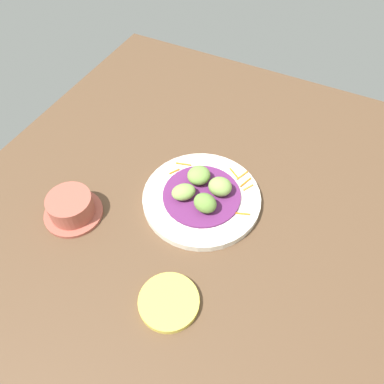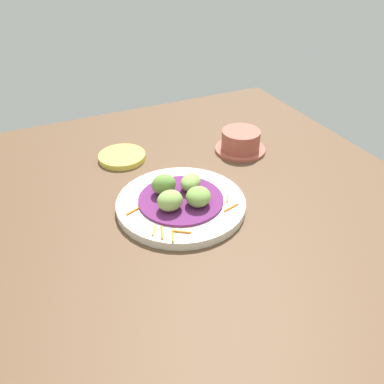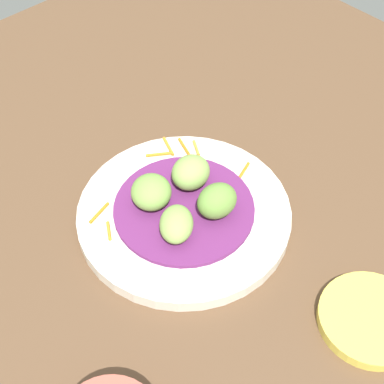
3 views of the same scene
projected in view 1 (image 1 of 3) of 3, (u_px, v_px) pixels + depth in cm
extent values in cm
cube|color=brown|center=(210.00, 202.00, 87.64)|extent=(110.00, 110.00, 2.00)
cylinder|color=silver|center=(202.00, 198.00, 85.97)|extent=(26.90, 26.90, 1.76)
cylinder|color=#60235B|center=(202.00, 195.00, 85.06)|extent=(17.68, 17.68, 0.56)
cylinder|color=orange|center=(246.00, 182.00, 87.54)|extent=(3.59, 1.57, 0.40)
cylinder|color=orange|center=(234.00, 173.00, 89.24)|extent=(2.40, 3.25, 0.40)
cylinder|color=orange|center=(248.00, 187.00, 86.57)|extent=(2.65, 1.73, 0.40)
cylinder|color=orange|center=(174.00, 171.00, 89.65)|extent=(2.55, 1.77, 0.40)
cylinder|color=orange|center=(242.00, 175.00, 88.87)|extent=(3.54, 1.67, 0.40)
cylinder|color=orange|center=(183.00, 164.00, 91.12)|extent=(1.37, 3.66, 0.40)
cylinder|color=orange|center=(241.00, 214.00, 82.00)|extent=(1.66, 3.71, 0.40)
ellipsoid|color=#84A851|center=(220.00, 187.00, 83.64)|extent=(5.73, 6.19, 4.06)
ellipsoid|color=#759E47|center=(199.00, 175.00, 85.89)|extent=(7.32, 7.27, 3.77)
ellipsoid|color=#84A851|center=(184.00, 192.00, 83.15)|extent=(6.65, 6.68, 3.34)
ellipsoid|color=olive|center=(205.00, 203.00, 80.62)|extent=(4.68, 5.52, 4.34)
cylinder|color=#E0CC4C|center=(169.00, 302.00, 70.90)|extent=(11.60, 11.60, 1.40)
cylinder|color=#A85142|center=(74.00, 213.00, 83.99)|extent=(12.97, 12.97, 0.80)
cylinder|color=#A85142|center=(71.00, 206.00, 81.79)|extent=(9.80, 9.80, 4.82)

